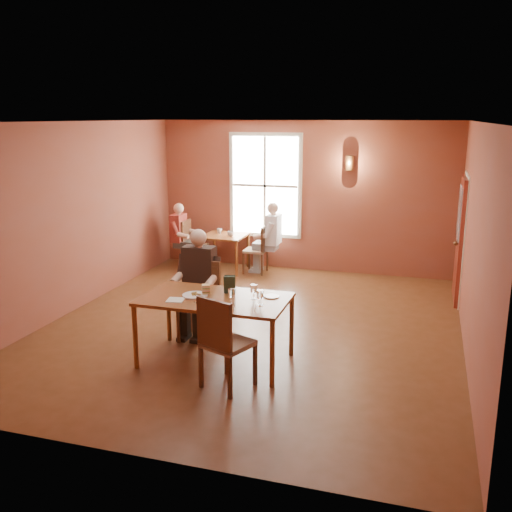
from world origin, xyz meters
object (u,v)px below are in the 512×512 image
(main_table, at_px, (215,330))
(diner_white, at_px, (257,239))
(chair_empty, at_px, (228,341))
(second_table, at_px, (225,253))
(chair_diner_white, at_px, (255,249))
(chair_diner_maroon, at_px, (195,244))
(diner_maroon, at_px, (194,237))
(chair_diner_main, at_px, (199,302))
(diner_main, at_px, (197,290))

(main_table, height_order, diner_white, diner_white)
(chair_empty, bearing_deg, second_table, 132.14)
(second_table, xyz_separation_m, chair_diner_white, (0.65, 0.00, 0.11))
(chair_diner_white, distance_m, chair_diner_maroon, 1.30)
(chair_diner_white, height_order, diner_maroon, diner_maroon)
(second_table, distance_m, chair_diner_maroon, 0.66)
(second_table, bearing_deg, chair_diner_white, 0.00)
(diner_white, bearing_deg, chair_diner_main, -176.17)
(main_table, relative_size, diner_maroon, 1.41)
(chair_diner_white, bearing_deg, second_table, 90.00)
(diner_white, xyz_separation_m, chair_diner_maroon, (-1.33, 0.00, -0.19))
(main_table, bearing_deg, chair_diner_main, 127.57)
(diner_main, height_order, chair_empty, diner_main)
(diner_main, height_order, chair_diner_maroon, diner_main)
(chair_diner_main, distance_m, diner_main, 0.19)
(chair_empty, xyz_separation_m, second_table, (-1.81, 4.86, -0.19))
(second_table, height_order, chair_diner_maroon, chair_diner_maroon)
(chair_diner_white, bearing_deg, diner_maroon, 90.00)
(chair_diner_maroon, xyz_separation_m, diner_maroon, (-0.03, 0.00, 0.16))
(chair_diner_main, bearing_deg, chair_diner_maroon, -66.47)
(chair_empty, xyz_separation_m, diner_maroon, (-2.49, 4.86, 0.10))
(diner_main, xyz_separation_m, diner_white, (-0.24, 3.64, -0.05))
(chair_diner_maroon, bearing_deg, second_table, 90.00)
(chair_diner_main, height_order, diner_maroon, diner_maroon)
(chair_diner_white, xyz_separation_m, diner_maroon, (-1.33, 0.00, 0.17))
(diner_white, distance_m, chair_diner_maroon, 1.34)
(chair_diner_main, xyz_separation_m, diner_main, (0.00, -0.03, 0.19))
(diner_main, xyz_separation_m, second_table, (-0.92, 3.64, -0.37))
(chair_diner_main, bearing_deg, diner_white, -86.17)
(second_table, bearing_deg, main_table, -71.55)
(chair_diner_main, height_order, second_table, chair_diner_main)
(chair_diner_white, bearing_deg, chair_diner_maroon, 90.00)
(main_table, height_order, diner_maroon, diner_maroon)
(diner_main, distance_m, second_table, 3.77)
(chair_empty, height_order, diner_white, diner_white)
(chair_diner_main, distance_m, diner_maroon, 3.95)
(chair_diner_maroon, bearing_deg, diner_maroon, -90.00)
(diner_white, bearing_deg, main_table, -170.13)
(chair_diner_white, relative_size, diner_white, 0.70)
(diner_main, height_order, diner_white, diner_main)
(second_table, bearing_deg, diner_white, 0.00)
(chair_diner_main, height_order, diner_white, diner_white)
(chair_diner_main, height_order, chair_diner_maroon, chair_diner_main)
(chair_empty, bearing_deg, main_table, 144.33)
(chair_empty, distance_m, diner_white, 4.99)
(main_table, relative_size, chair_diner_main, 1.68)
(diner_main, bearing_deg, chair_diner_main, -90.00)
(chair_empty, bearing_deg, diner_maroon, 138.85)
(chair_diner_main, distance_m, chair_diner_maroon, 3.94)
(second_table, bearing_deg, chair_diner_maroon, 180.00)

